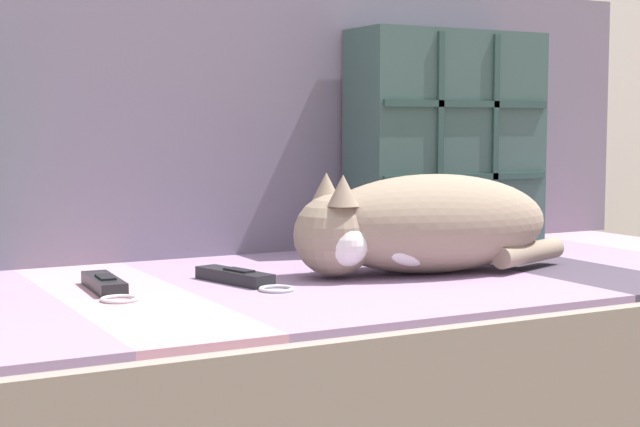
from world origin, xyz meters
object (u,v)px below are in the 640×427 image
Objects in this scene: throw_pillow_quilted at (446,140)px; game_remote_far at (105,285)px; sleeping_cat at (417,226)px; game_remote_near at (238,277)px; couch at (284,410)px.

throw_pillow_quilted is 2.10× the size of game_remote_far.
sleeping_cat reaches higher than game_remote_near.
game_remote_near is at bearing -8.17° from game_remote_far.
sleeping_cat is 0.47m from game_remote_far.
couch is 4.62× the size of throw_pillow_quilted.
throw_pillow_quilted is at bearing 23.34° from couch.
throw_pillow_quilted is 0.58m from game_remote_near.
game_remote_far is at bearing -165.34° from throw_pillow_quilted.
game_remote_far is (-0.69, -0.18, -0.19)m from throw_pillow_quilted.
couch is at bearing 16.64° from game_remote_near.
throw_pillow_quilted reaches higher than couch.
throw_pillow_quilted is 0.36m from sleeping_cat.
game_remote_far is at bearing 171.32° from sleeping_cat.
couch is 0.34m from game_remote_far.
sleeping_cat is at bearing -9.02° from game_remote_near.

